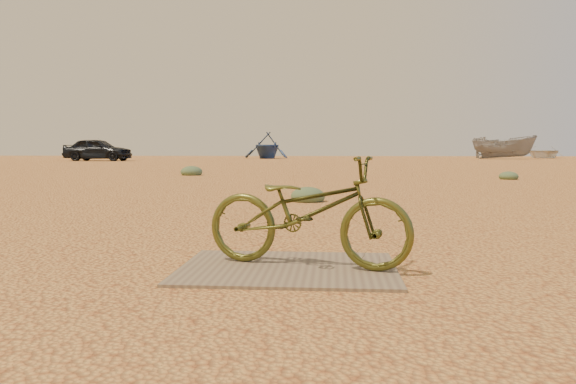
# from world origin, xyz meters

# --- Properties ---
(ground) EXTENTS (120.00, 120.00, 0.00)m
(ground) POSITION_xyz_m (0.00, 0.00, 0.00)
(ground) COLOR #D8A050
(ground) RESTS_ON ground
(plywood_board) EXTENTS (1.59, 1.22, 0.02)m
(plywood_board) POSITION_xyz_m (0.13, 0.48, 0.01)
(plywood_board) COLOR #78674E
(plywood_board) RESTS_ON ground
(bicycle) EXTENTS (1.65, 0.91, 0.82)m
(bicycle) POSITION_xyz_m (0.27, 0.52, 0.43)
(bicycle) COLOR #4B4E1C
(bicycle) RESTS_ON plywood_board
(car) EXTENTS (4.71, 2.07, 1.58)m
(car) POSITION_xyz_m (-16.03, 34.57, 0.79)
(car) COLOR black
(car) RESTS_ON ground
(boat_near_left) EXTENTS (3.70, 5.14, 1.06)m
(boat_near_left) POSITION_xyz_m (-20.26, 42.08, 0.53)
(boat_near_left) COLOR silver
(boat_near_left) RESTS_ON ground
(boat_far_left) EXTENTS (4.51, 4.98, 2.29)m
(boat_far_left) POSITION_xyz_m (-5.22, 44.05, 1.15)
(boat_far_left) COLOR #304A7B
(boat_far_left) RESTS_ON ground
(boat_mid_right) EXTENTS (5.32, 3.68, 1.93)m
(boat_mid_right) POSITION_xyz_m (14.28, 43.56, 0.96)
(boat_mid_right) COLOR gray
(boat_mid_right) RESTS_ON ground
(boat_far_right) EXTENTS (4.78, 5.94, 1.09)m
(boat_far_right) POSITION_xyz_m (19.20, 48.51, 0.55)
(boat_far_right) COLOR silver
(boat_far_right) RESTS_ON ground
(kale_a) EXTENTS (0.58, 0.58, 0.32)m
(kale_a) POSITION_xyz_m (0.04, 5.78, 0.00)
(kale_a) COLOR #5C704D
(kale_a) RESTS_ON ground
(kale_b) EXTENTS (0.54, 0.54, 0.30)m
(kale_b) POSITION_xyz_m (5.46, 12.90, 0.00)
(kale_b) COLOR #5C704D
(kale_b) RESTS_ON ground
(kale_c) EXTENTS (0.72, 0.72, 0.39)m
(kale_c) POSITION_xyz_m (-4.21, 14.58, 0.00)
(kale_c) COLOR #5C704D
(kale_c) RESTS_ON ground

